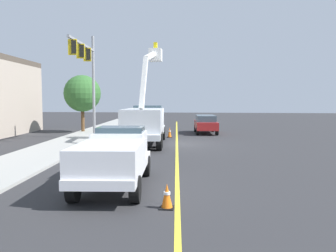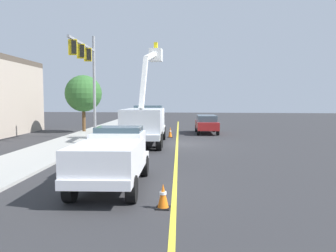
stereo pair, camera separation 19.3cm
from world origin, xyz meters
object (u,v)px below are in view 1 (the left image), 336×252
at_px(traffic_cone_leading, 167,196).
at_px(traffic_signal_mast, 87,67).
at_px(utility_bucket_truck, 145,121).
at_px(traffic_cone_mid_front, 170,132).
at_px(passing_minivan, 206,123).
at_px(service_pickup_truck, 115,156).

distance_m(traffic_cone_leading, traffic_signal_mast, 17.83).
xyz_separation_m(utility_bucket_truck, traffic_cone_mid_front, (4.52, -1.23, -1.20)).
relative_size(traffic_cone_leading, traffic_cone_mid_front, 0.85).
relative_size(passing_minivan, traffic_cone_mid_front, 5.75).
relative_size(service_pickup_truck, traffic_signal_mast, 0.71).
height_order(traffic_cone_leading, traffic_cone_mid_front, traffic_cone_mid_front).
bearing_deg(utility_bucket_truck, traffic_signal_mast, 75.74).
xyz_separation_m(utility_bucket_truck, passing_minivan, (8.31, -4.20, -0.65)).
bearing_deg(passing_minivan, traffic_signal_mast, 129.21).
bearing_deg(traffic_cone_leading, passing_minivan, -2.74).
height_order(traffic_cone_mid_front, traffic_signal_mast, traffic_signal_mast).
bearing_deg(utility_bucket_truck, service_pickup_truck, -175.14).
xyz_separation_m(utility_bucket_truck, traffic_cone_leading, (-14.06, -3.13, -1.26)).
distance_m(utility_bucket_truck, passing_minivan, 9.33).
bearing_deg(traffic_signal_mast, traffic_cone_mid_front, -59.88).
bearing_deg(service_pickup_truck, traffic_cone_mid_front, -0.76).
relative_size(utility_bucket_truck, traffic_cone_mid_front, 9.75).
distance_m(utility_bucket_truck, traffic_signal_mast, 6.13).
height_order(utility_bucket_truck, service_pickup_truck, utility_bucket_truck).
height_order(passing_minivan, traffic_signal_mast, traffic_signal_mast).
bearing_deg(passing_minivan, traffic_cone_leading, 177.26).
distance_m(service_pickup_truck, traffic_signal_mast, 14.88).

